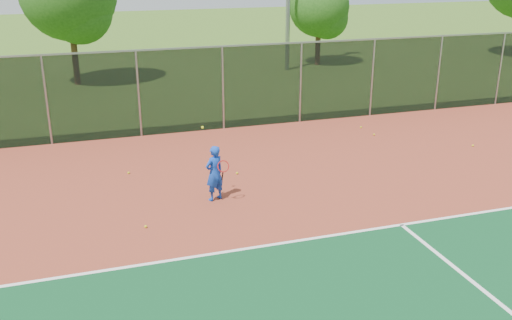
{
  "coord_description": "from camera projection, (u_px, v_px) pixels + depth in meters",
  "views": [
    {
      "loc": [
        -4.97,
        -7.54,
        6.06
      ],
      "look_at": [
        -0.98,
        5.0,
        1.3
      ],
      "focal_mm": 40.0,
      "sensor_mm": 36.0,
      "label": 1
    }
  ],
  "objects": [
    {
      "name": "ground",
      "position": [
        392.0,
        312.0,
        10.24
      ],
      "size": [
        120.0,
        120.0,
        0.0
      ],
      "primitive_type": "plane",
      "color": "#385D1A",
      "rests_on": "ground"
    },
    {
      "name": "court_apron",
      "position": [
        343.0,
        259.0,
        12.03
      ],
      "size": [
        30.0,
        20.0,
        0.02
      ],
      "primitive_type": "cube",
      "color": "#963B26",
      "rests_on": "ground"
    },
    {
      "name": "fence_back",
      "position": [
        223.0,
        87.0,
        20.46
      ],
      "size": [
        30.0,
        0.06,
        3.03
      ],
      "color": "black",
      "rests_on": "court_apron"
    },
    {
      "name": "tennis_player",
      "position": [
        214.0,
        173.0,
        14.65
      ],
      "size": [
        0.64,
        0.69,
        2.0
      ],
      "color": "#133FB4",
      "rests_on": "court_apron"
    },
    {
      "name": "practice_ball_0",
      "position": [
        473.0,
        146.0,
        18.99
      ],
      "size": [
        0.07,
        0.07,
        0.07
      ],
      "primitive_type": "sphere",
      "color": "gold",
      "rests_on": "court_apron"
    },
    {
      "name": "practice_ball_1",
      "position": [
        361.0,
        127.0,
        20.99
      ],
      "size": [
        0.07,
        0.07,
        0.07
      ],
      "primitive_type": "sphere",
      "color": "gold",
      "rests_on": "court_apron"
    },
    {
      "name": "practice_ball_2",
      "position": [
        146.0,
        227.0,
        13.34
      ],
      "size": [
        0.07,
        0.07,
        0.07
      ],
      "primitive_type": "sphere",
      "color": "gold",
      "rests_on": "court_apron"
    },
    {
      "name": "practice_ball_4",
      "position": [
        129.0,
        173.0,
        16.63
      ],
      "size": [
        0.07,
        0.07,
        0.07
      ],
      "primitive_type": "sphere",
      "color": "gold",
      "rests_on": "court_apron"
    },
    {
      "name": "practice_ball_5",
      "position": [
        237.0,
        173.0,
        16.6
      ],
      "size": [
        0.07,
        0.07,
        0.07
      ],
      "primitive_type": "sphere",
      "color": "gold",
      "rests_on": "court_apron"
    },
    {
      "name": "practice_ball_6",
      "position": [
        374.0,
        134.0,
        20.15
      ],
      "size": [
        0.07,
        0.07,
        0.07
      ],
      "primitive_type": "sphere",
      "color": "gold",
      "rests_on": "court_apron"
    },
    {
      "name": "tree_back_mid",
      "position": [
        321.0,
        9.0,
        32.07
      ],
      "size": [
        3.4,
        3.4,
        4.99
      ],
      "color": "#3C2615",
      "rests_on": "ground"
    }
  ]
}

